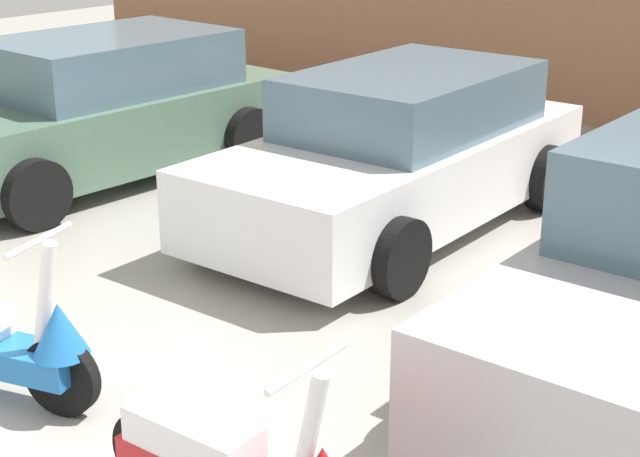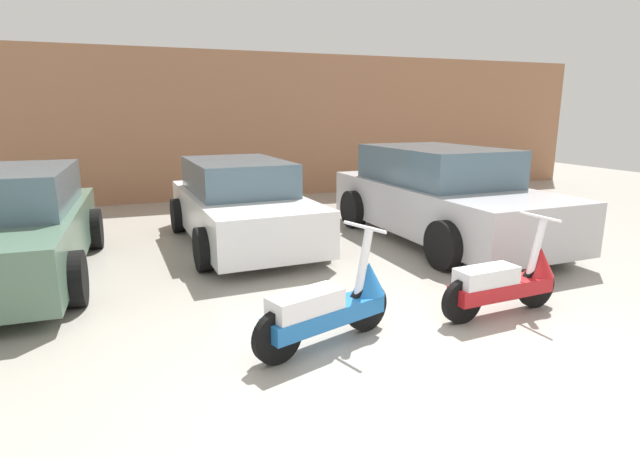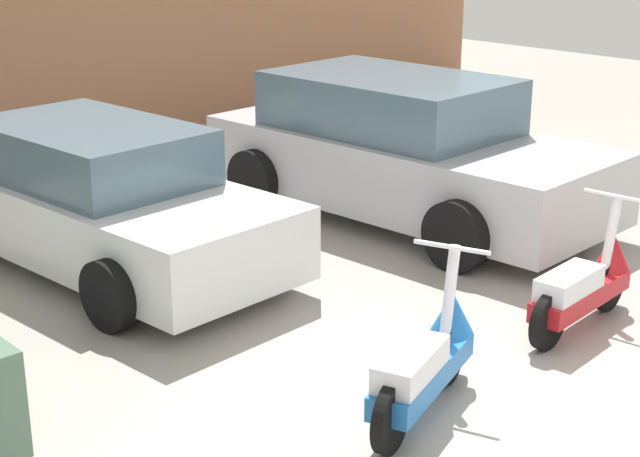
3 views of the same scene
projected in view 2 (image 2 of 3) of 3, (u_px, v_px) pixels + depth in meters
ground_plane at (440, 371)px, 4.00m from camera, size 28.00×28.00×0.00m
wall_back at (232, 126)px, 11.69m from camera, size 19.60×0.12×3.39m
scooter_front_left at (331, 305)px, 4.41m from camera, size 1.43×0.73×1.03m
scooter_front_right at (507, 281)px, 5.08m from camera, size 1.44×0.52×1.00m
car_rear_left at (7, 227)px, 6.12m from camera, size 1.97×3.99×1.35m
car_rear_center at (241, 204)px, 7.83m from camera, size 2.01×3.89×1.29m
car_rear_right at (441, 196)px, 8.05m from camera, size 2.25×4.42×1.48m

